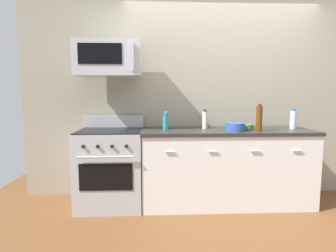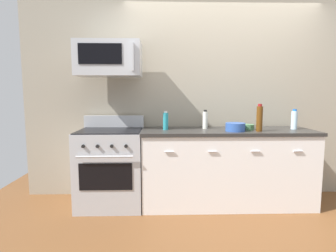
{
  "view_description": "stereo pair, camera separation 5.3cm",
  "coord_description": "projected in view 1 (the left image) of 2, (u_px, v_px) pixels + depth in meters",
  "views": [
    {
      "loc": [
        -0.85,
        -3.19,
        1.34
      ],
      "look_at": [
        -0.71,
        -0.05,
        0.97
      ],
      "focal_mm": 28.92,
      "sensor_mm": 36.0,
      "label": 1
    },
    {
      "loc": [
        -0.8,
        -3.19,
        1.34
      ],
      "look_at": [
        -0.71,
        -0.05,
        0.97
      ],
      "focal_mm": 28.92,
      "sensor_mm": 36.0,
      "label": 2
    }
  ],
  "objects": [
    {
      "name": "bowl_green_glaze",
      "position": [
        247.0,
        127.0,
        3.24
      ],
      "size": [
        0.15,
        0.15,
        0.07
      ],
      "color": "#477A4C",
      "rests_on": "countertop_slab"
    },
    {
      "name": "microwave",
      "position": [
        109.0,
        59.0,
        3.14
      ],
      "size": [
        0.74,
        0.44,
        0.4
      ],
      "color": "#B7BABF"
    },
    {
      "name": "range_oven",
      "position": [
        111.0,
        167.0,
        3.25
      ],
      "size": [
        0.76,
        0.69,
        1.07
      ],
      "color": "#B7BABF",
      "rests_on": "ground_plane"
    },
    {
      "name": "bottle_dish_soap",
      "position": [
        166.0,
        121.0,
        3.23
      ],
      "size": [
        0.06,
        0.06,
        0.22
      ],
      "color": "teal",
      "rests_on": "countertop_slab"
    },
    {
      "name": "bowl_blue_mixing",
      "position": [
        235.0,
        127.0,
        3.12
      ],
      "size": [
        0.22,
        0.22,
        0.1
      ],
      "color": "#2D519E",
      "rests_on": "countertop_slab"
    },
    {
      "name": "bottle_water_clear",
      "position": [
        293.0,
        120.0,
        3.29
      ],
      "size": [
        0.07,
        0.07,
        0.24
      ],
      "color": "silver",
      "rests_on": "countertop_slab"
    },
    {
      "name": "back_wall",
      "position": [
        220.0,
        94.0,
        3.61
      ],
      "size": [
        5.14,
        0.1,
        2.7
      ],
      "primitive_type": "cube",
      "color": "#9E937F",
      "rests_on": "ground_plane"
    },
    {
      "name": "counter_unit",
      "position": [
        226.0,
        167.0,
        3.3
      ],
      "size": [
        2.05,
        0.66,
        0.92
      ],
      "color": "white",
      "rests_on": "ground_plane"
    },
    {
      "name": "ground_plane",
      "position": [
        225.0,
        203.0,
        3.36
      ],
      "size": [
        6.17,
        6.17,
        0.0
      ],
      "primitive_type": "plane",
      "color": "brown"
    },
    {
      "name": "bottle_vinegar_white",
      "position": [
        205.0,
        120.0,
        3.33
      ],
      "size": [
        0.06,
        0.06,
        0.23
      ],
      "color": "silver",
      "rests_on": "countertop_slab"
    },
    {
      "name": "bottle_wine_amber",
      "position": [
        259.0,
        118.0,
        3.1
      ],
      "size": [
        0.07,
        0.07,
        0.31
      ],
      "color": "#59330F",
      "rests_on": "countertop_slab"
    }
  ]
}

